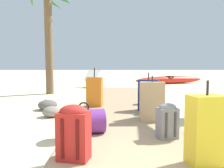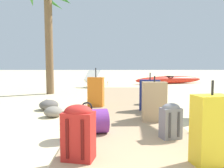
# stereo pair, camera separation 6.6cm
# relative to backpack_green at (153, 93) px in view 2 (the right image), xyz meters

# --- Properties ---
(ground_plane) EXTENTS (60.00, 60.00, 0.00)m
(ground_plane) POSITION_rel_backpack_green_xyz_m (-0.78, -0.96, -0.34)
(ground_plane) COLOR beige
(boardwalk) EXTENTS (1.75, 8.21, 0.08)m
(boardwalk) POSITION_rel_backpack_green_xyz_m (-0.78, -0.14, -0.30)
(boardwalk) COLOR tan
(boardwalk) RESTS_ON ground
(backpack_green) EXTENTS (0.36, 0.26, 0.50)m
(backpack_green) POSITION_rel_backpack_green_xyz_m (0.00, 0.00, 0.00)
(backpack_green) COLOR #237538
(backpack_green) RESTS_ON boardwalk
(suitcase_navy) EXTENTS (0.45, 0.29, 0.81)m
(suitcase_navy) POSITION_rel_backpack_green_xyz_m (-0.22, -0.82, 0.06)
(suitcase_navy) COLOR navy
(suitcase_navy) RESTS_ON boardwalk
(duffel_bag_purple) EXTENTS (0.66, 0.48, 0.46)m
(duffel_bag_purple) POSITION_rel_backpack_green_xyz_m (-1.40, -2.51, -0.09)
(duffel_bag_purple) COLOR #6B2D84
(duffel_bag_purple) RESTS_ON boardwalk
(suitcase_orange) EXTENTS (0.39, 0.24, 0.90)m
(suitcase_orange) POSITION_rel_backpack_green_xyz_m (-1.40, -0.34, 0.08)
(suitcase_orange) COLOR orange
(suitcase_orange) RESTS_ON boardwalk
(backpack_grey) EXTENTS (0.30, 0.25, 0.48)m
(backpack_grey) POSITION_rel_backpack_green_xyz_m (-0.25, -2.73, -0.01)
(backpack_grey) COLOR slate
(backpack_grey) RESTS_ON boardwalk
(backpack_red) EXTENTS (0.36, 0.29, 0.59)m
(backpack_red) POSITION_rel_backpack_green_xyz_m (-1.39, -3.45, 0.05)
(backpack_red) COLOR red
(backpack_red) RESTS_ON boardwalk
(suitcase_yellow) EXTENTS (0.39, 0.30, 0.85)m
(suitcase_yellow) POSITION_rel_backpack_green_xyz_m (-0.06, -3.58, 0.09)
(suitcase_yellow) COLOR gold
(suitcase_yellow) RESTS_ON boardwalk
(suitcase_tan) EXTENTS (0.41, 0.19, 0.79)m
(suitcase_tan) POSITION_rel_backpack_green_xyz_m (-0.30, -1.76, 0.08)
(suitcase_tan) COLOR tan
(suitcase_tan) RESTS_ON boardwalk
(palm_tree_far_left) EXTENTS (2.29, 2.26, 4.01)m
(palm_tree_far_left) POSITION_rel_backpack_green_xyz_m (-3.12, 2.49, 2.77)
(palm_tree_far_left) COLOR brown
(palm_tree_far_left) RESTS_ON ground
(lounge_chair) EXTENTS (1.14, 1.67, 0.77)m
(lounge_chair) POSITION_rel_backpack_green_xyz_m (-1.68, 5.11, -0.02)
(lounge_chair) COLOR white
(lounge_chair) RESTS_ON ground
(kayak) EXTENTS (3.78, 1.66, 0.40)m
(kayak) POSITION_rel_backpack_green_xyz_m (1.98, 6.61, -0.15)
(kayak) COLOR red
(kayak) RESTS_ON ground
(rock_left_near) EXTENTS (0.25, 0.27, 0.16)m
(rock_left_near) POSITION_rel_backpack_green_xyz_m (-2.69, 0.23, -0.27)
(rock_left_near) COLOR #5B5651
(rock_left_near) RESTS_ON ground
(rock_left_mid) EXTENTS (0.61, 0.61, 0.23)m
(rock_left_mid) POSITION_rel_backpack_green_xyz_m (-2.50, -0.34, -0.23)
(rock_left_mid) COLOR #5B5651
(rock_left_mid) RESTS_ON ground
(rock_left_far) EXTENTS (0.51, 0.51, 0.22)m
(rock_left_far) POSITION_rel_backpack_green_xyz_m (-2.22, -1.08, -0.23)
(rock_left_far) COLOR gray
(rock_left_far) RESTS_ON ground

